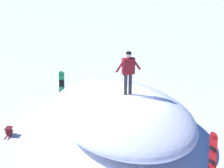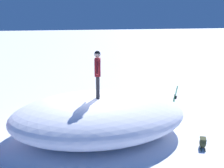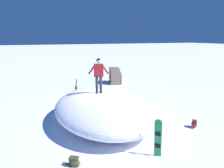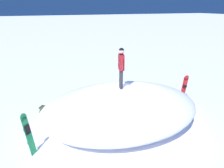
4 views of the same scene
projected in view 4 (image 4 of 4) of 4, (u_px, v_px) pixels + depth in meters
ground at (127, 124)px, 9.56m from camera, size 240.00×240.00×0.00m
snow_mound at (121, 108)px, 9.30m from camera, size 5.46×7.23×1.62m
snowboarder_standing at (121, 64)px, 8.92m from camera, size 1.04×0.41×1.80m
snowboard_primary_upright at (28, 134)px, 7.38m from camera, size 0.40×0.40×1.61m
snowboard_secondary_upright at (184, 89)px, 11.27m from camera, size 0.26×0.30×1.66m
backpack_near at (42, 110)px, 10.45m from camera, size 0.58×0.47×0.37m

